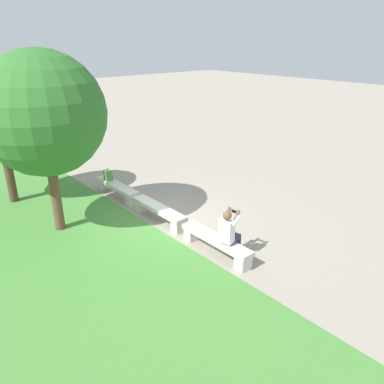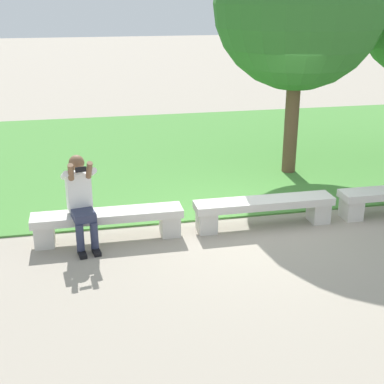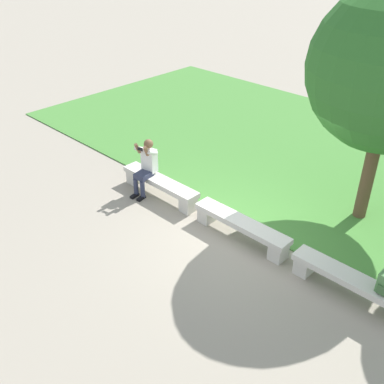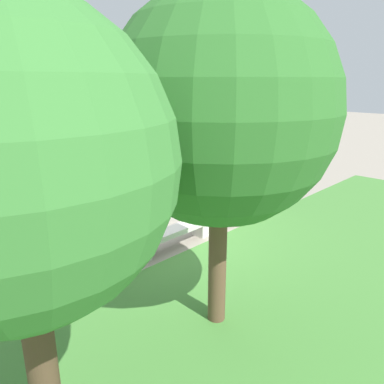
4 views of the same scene
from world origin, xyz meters
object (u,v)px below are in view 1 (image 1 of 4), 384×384
(bench_near, at_px, (159,211))
(tree_behind_wall, at_px, (43,114))
(backpack, at_px, (108,175))
(person_photographer, at_px, (229,231))
(bench_mid, at_px, (117,188))
(bench_main, at_px, (216,242))

(bench_near, height_order, tree_behind_wall, tree_behind_wall)
(bench_near, xyz_separation_m, backpack, (2.94, 0.00, 0.32))
(person_photographer, bearing_deg, bench_near, 1.57)
(bench_mid, relative_size, tree_behind_wall, 0.45)
(bench_near, height_order, backpack, backpack)
(bench_mid, distance_m, backpack, 0.61)
(bench_mid, distance_m, tree_behind_wall, 3.97)
(bench_near, distance_m, person_photographer, 2.82)
(backpack, bearing_deg, tree_behind_wall, 122.48)
(bench_main, height_order, backpack, backpack)
(backpack, bearing_deg, bench_main, -179.97)
(bench_near, relative_size, backpack, 5.15)
(bench_main, bearing_deg, person_photographer, -168.28)
(person_photographer, xyz_separation_m, backpack, (5.72, 0.08, -0.11))
(bench_main, distance_m, person_photographer, 0.57)
(bench_mid, relative_size, backpack, 5.15)
(person_photographer, distance_m, tree_behind_wall, 5.49)
(person_photographer, bearing_deg, tree_behind_wall, 31.23)
(bench_mid, height_order, tree_behind_wall, tree_behind_wall)
(bench_near, bearing_deg, bench_mid, 0.00)
(bench_main, bearing_deg, backpack, 0.03)
(tree_behind_wall, bearing_deg, person_photographer, -148.77)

